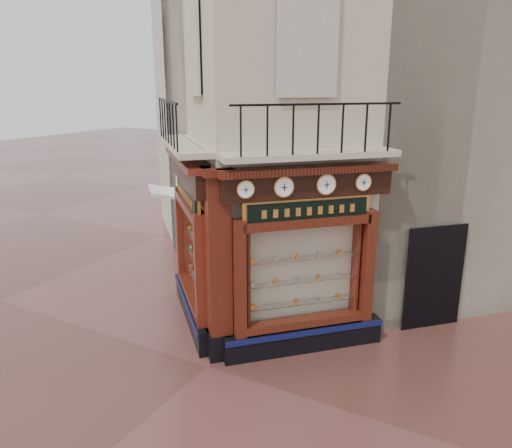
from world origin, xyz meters
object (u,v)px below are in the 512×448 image
Objects in this scene: corner_pilaster at (219,269)px; clock_d at (363,182)px; clock_c at (326,185)px; awning at (169,275)px; clock_b at (284,187)px; signboard_left at (187,195)px; signboard_right at (308,210)px; clock_a at (245,189)px.

corner_pilaster is 11.40× the size of clock_d.
clock_c is 0.30× the size of awning.
clock_b is 0.29× the size of awning.
clock_d is 3.89m from signboard_left.
clock_c reaches higher than clock_b.
clock_c is at bearing -153.93° from awning.
awning is 0.72× the size of signboard_right.
awning is (-4.38, 3.04, -3.62)m from clock_a.
corner_pilaster reaches higher than clock_d.
corner_pilaster reaches higher than clock_c.
corner_pilaster is 2.12m from signboard_left.
signboard_left is at bearing 100.25° from corner_pilaster.
clock_d is 0.17× the size of signboard_left.
signboard_left is 2.92m from signboard_right.
clock_c is (0.61, 0.61, 0.00)m from clock_b.
clock_a is 0.18× the size of signboard_right.
clock_a reaches higher than signboard_left.
clock_d is at bearing -0.00° from clock_b.
clock_b is 1.15× the size of clock_d.
clock_a is 0.84× the size of clock_c.
signboard_left is 1.06× the size of signboard_right.
clock_a reaches higher than awning.
clock_d is at bearing -5.68° from signboard_right.
signboard_right is at bearing 174.32° from clock_d.
clock_c is 6.87m from awning.
clock_c is 1.18× the size of clock_d.
corner_pilaster is 11.52× the size of clock_a.
corner_pilaster is at bearing 168.32° from clock_c.
clock_c reaches higher than signboard_right.
signboard_left reaches higher than awning.
clock_b is 0.20× the size of signboard_left.
clock_c is 0.62m from signboard_right.
clock_b is at bearing 180.00° from clock_d.
clock_b is at bearing -19.63° from corner_pilaster.
corner_pilaster is at bearing -169.75° from signboard_left.
signboard_right is at bearing -10.25° from corner_pilaster.
clock_d is at bearing 0.00° from clock_a.
awning is at bearing 122.66° from clock_d.
corner_pilaster is 2.10m from clock_b.
awning is (-5.52, 1.89, -3.62)m from clock_c.
awning is at bearing 107.93° from clock_b.
clock_a is 0.99× the size of clock_d.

